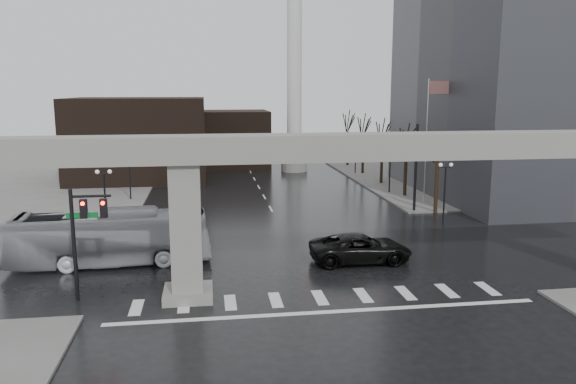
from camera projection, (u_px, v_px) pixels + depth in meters
The scene contains 23 objects.
ground at pixel (316, 291), 31.11m from camera, with size 160.00×160.00×0.00m, color black.
sidewalk_ne at pixel (465, 178), 69.83m from camera, with size 28.00×36.00×0.15m, color slate.
sidewalk_nw at pixel (25, 189), 62.43m from camera, with size 28.00×36.00×0.15m, color slate.
elevated_guideway at pixel (341, 168), 30.05m from camera, with size 48.00×2.60×8.70m.
building_far_left at pixel (139, 139), 69.09m from camera, with size 16.00×14.00×10.00m, color black.
building_far_mid at pixel (233, 139), 80.71m from camera, with size 10.00×10.00×8.00m, color black.
smokestack at pixel (294, 71), 74.32m from camera, with size 3.60×3.60×30.00m.
signal_mast_arm at pixel (375, 149), 49.63m from camera, with size 12.12×0.43×8.00m.
signal_left_pole at pixel (84, 225), 29.12m from camera, with size 2.30×0.30×6.00m.
flagpole_assembly at pixel (430, 127), 53.34m from camera, with size 2.06×0.12×12.00m.
lamp_right_0 at pixel (445, 183), 46.03m from camera, with size 1.22×0.32×5.11m.
lamp_right_1 at pixel (390, 161), 59.65m from camera, with size 1.22×0.32×5.11m.
lamp_right_2 at pixel (356, 148), 73.28m from camera, with size 1.22×0.32×5.11m.
lamp_left_0 at pixel (105, 191), 42.19m from camera, with size 1.22×0.32×5.11m.
lamp_left_1 at pixel (129, 166), 55.81m from camera, with size 1.22×0.32×5.11m.
lamp_left_2 at pixel (144, 151), 69.44m from camera, with size 1.22×0.32×5.11m.
tree_right_0 at pixel (437, 183), 50.21m from camera, with size 1.09×1.58×7.50m.
tree_right_1 at pixel (406, 170), 57.98m from camera, with size 1.09×1.61×7.67m.
tree_right_2 at pixel (382, 159), 65.76m from camera, with size 1.10×1.63×7.85m.
tree_right_3 at pixel (363, 152), 73.53m from camera, with size 1.11×1.66×8.02m.
tree_right_4 at pixel (348, 145), 81.30m from camera, with size 1.12×1.69×8.19m.
pickup_truck at pixel (361, 248), 36.23m from camera, with size 3.03×6.57×1.82m, color black.
city_bus at pixel (110, 238), 35.55m from camera, with size 2.95×12.59×3.51m, color #BBBCC1.
Camera 1 is at (-5.84, -29.07, 11.03)m, focal length 35.00 mm.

